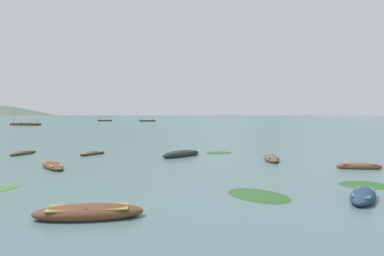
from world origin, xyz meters
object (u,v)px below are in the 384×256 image
(rowboat_4, at_px, (52,166))
(ferry_2, at_px, (105,120))
(rowboat_1, at_px, (363,196))
(rowboat_7, at_px, (88,212))
(ferry_1, at_px, (25,124))
(rowboat_2, at_px, (23,153))
(rowboat_6, at_px, (359,166))
(rowboat_8, at_px, (93,153))
(rowboat_3, at_px, (271,158))
(rowboat_0, at_px, (181,154))
(ferry_0, at_px, (147,121))

(rowboat_4, bearing_deg, ferry_2, 107.80)
(rowboat_1, xyz_separation_m, rowboat_4, (-18.46, 7.85, -0.04))
(rowboat_1, relative_size, ferry_2, 0.45)
(rowboat_7, height_order, ferry_1, ferry_1)
(rowboat_2, distance_m, rowboat_7, 23.66)
(rowboat_1, relative_size, rowboat_6, 1.05)
(rowboat_7, relative_size, rowboat_8, 1.38)
(rowboat_3, height_order, rowboat_4, rowboat_3)
(rowboat_4, height_order, rowboat_7, rowboat_7)
(rowboat_6, distance_m, ferry_2, 170.40)
(rowboat_6, relative_size, rowboat_8, 1.05)
(rowboat_7, xyz_separation_m, ferry_2, (-57.26, 167.32, 0.24))
(rowboat_6, height_order, rowboat_8, rowboat_6)
(rowboat_2, xyz_separation_m, rowboat_4, (6.81, -7.66, 0.03))
(rowboat_4, distance_m, rowboat_8, 7.85)
(rowboat_0, height_order, rowboat_7, rowboat_0)
(rowboat_6, xyz_separation_m, ferry_2, (-71.94, 154.47, 0.28))
(rowboat_0, bearing_deg, ferry_0, 103.47)
(rowboat_0, height_order, rowboat_1, rowboat_0)
(rowboat_1, xyz_separation_m, rowboat_8, (-18.50, 15.71, -0.06))
(rowboat_1, xyz_separation_m, rowboat_6, (3.42, 9.29, -0.03))
(rowboat_0, distance_m, rowboat_3, 8.02)
(ferry_2, bearing_deg, rowboat_0, -68.49)
(rowboat_8, bearing_deg, rowboat_1, -40.34)
(rowboat_1, height_order, rowboat_2, rowboat_1)
(rowboat_7, bearing_deg, ferry_0, 101.53)
(rowboat_3, height_order, rowboat_6, rowboat_3)
(rowboat_4, xyz_separation_m, rowboat_8, (-0.04, 7.85, -0.03))
(rowboat_3, bearing_deg, rowboat_1, -80.74)
(rowboat_0, height_order, ferry_2, ferry_2)
(rowboat_6, bearing_deg, rowboat_1, -110.21)
(rowboat_3, bearing_deg, ferry_2, 113.78)
(rowboat_7, relative_size, ferry_0, 0.48)
(rowboat_8, relative_size, ferry_0, 0.35)
(rowboat_2, height_order, ferry_2, ferry_2)
(ferry_0, relative_size, ferry_1, 0.76)
(rowboat_3, distance_m, ferry_1, 109.06)
(rowboat_0, distance_m, ferry_0, 148.78)
(rowboat_6, relative_size, ferry_0, 0.37)
(rowboat_0, bearing_deg, ferry_2, 111.51)
(rowboat_7, distance_m, rowboat_8, 20.58)
(rowboat_7, xyz_separation_m, ferry_0, (-33.32, 163.33, 0.24))
(rowboat_8, xyz_separation_m, ferry_2, (-50.02, 148.06, 0.32))
(rowboat_2, xyz_separation_m, rowboat_3, (23.13, -2.36, 0.05))
(rowboat_3, relative_size, rowboat_4, 1.00)
(ferry_1, bearing_deg, rowboat_2, -59.39)
(ferry_1, bearing_deg, rowboat_7, -58.24)
(rowboat_3, bearing_deg, ferry_1, 130.48)
(rowboat_6, bearing_deg, ferry_1, 131.34)
(rowboat_0, bearing_deg, rowboat_3, -13.95)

